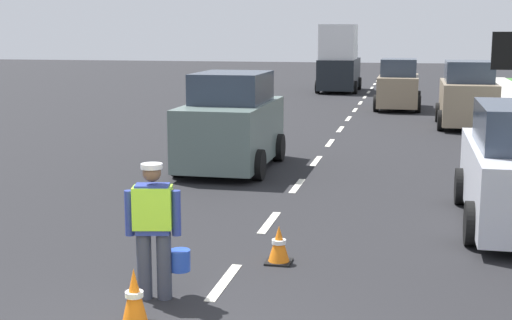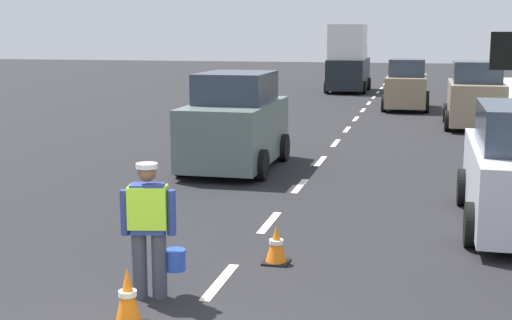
{
  "view_description": "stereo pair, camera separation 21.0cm",
  "coord_description": "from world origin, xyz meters",
  "px_view_note": "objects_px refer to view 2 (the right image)",
  "views": [
    {
      "loc": [
        2.3,
        -5.88,
        3.21
      ],
      "look_at": [
        -0.2,
        5.57,
        1.1
      ],
      "focal_mm": 50.42,
      "sensor_mm": 36.0,
      "label": 1
    },
    {
      "loc": [
        2.5,
        -5.83,
        3.21
      ],
      "look_at": [
        -0.2,
        5.57,
        1.1
      ],
      "focal_mm": 50.42,
      "sensor_mm": 36.0,
      "label": 2
    }
  ],
  "objects_px": {
    "delivery_truck": "(348,61)",
    "car_parked_far": "(475,97)",
    "road_worker": "(150,224)",
    "car_oncoming_lead": "(235,124)",
    "traffic_cone_near": "(276,245)",
    "traffic_cone_far": "(128,298)",
    "car_outgoing_far": "(407,86)"
  },
  "relations": [
    {
      "from": "traffic_cone_near",
      "to": "road_worker",
      "type": "bearing_deg",
      "value": -126.25
    },
    {
      "from": "traffic_cone_near",
      "to": "delivery_truck",
      "type": "bearing_deg",
      "value": 94.22
    },
    {
      "from": "traffic_cone_far",
      "to": "car_outgoing_far",
      "type": "distance_m",
      "value": 23.58
    },
    {
      "from": "road_worker",
      "to": "traffic_cone_near",
      "type": "xyz_separation_m",
      "value": [
        1.2,
        1.64,
        -0.67
      ]
    },
    {
      "from": "car_oncoming_lead",
      "to": "car_parked_far",
      "type": "relative_size",
      "value": 1.02
    },
    {
      "from": "delivery_truck",
      "to": "car_parked_far",
      "type": "distance_m",
      "value": 14.57
    },
    {
      "from": "road_worker",
      "to": "car_outgoing_far",
      "type": "distance_m",
      "value": 22.7
    },
    {
      "from": "traffic_cone_far",
      "to": "delivery_truck",
      "type": "distance_m",
      "value": 31.64
    },
    {
      "from": "delivery_truck",
      "to": "road_worker",
      "type": "bearing_deg",
      "value": -88.25
    },
    {
      "from": "road_worker",
      "to": "car_outgoing_far",
      "type": "height_order",
      "value": "car_outgoing_far"
    },
    {
      "from": "traffic_cone_far",
      "to": "delivery_truck",
      "type": "relative_size",
      "value": 0.15
    },
    {
      "from": "road_worker",
      "to": "car_oncoming_lead",
      "type": "bearing_deg",
      "value": 98.03
    },
    {
      "from": "car_oncoming_lead",
      "to": "car_outgoing_far",
      "type": "relative_size",
      "value": 1.02
    },
    {
      "from": "traffic_cone_near",
      "to": "delivery_truck",
      "type": "height_order",
      "value": "delivery_truck"
    },
    {
      "from": "car_oncoming_lead",
      "to": "road_worker",
      "type": "bearing_deg",
      "value": -81.97
    },
    {
      "from": "car_oncoming_lead",
      "to": "car_parked_far",
      "type": "height_order",
      "value": "car_oncoming_lead"
    },
    {
      "from": "traffic_cone_near",
      "to": "car_oncoming_lead",
      "type": "relative_size",
      "value": 0.14
    },
    {
      "from": "road_worker",
      "to": "delivery_truck",
      "type": "bearing_deg",
      "value": 91.75
    },
    {
      "from": "delivery_truck",
      "to": "traffic_cone_far",
      "type": "bearing_deg",
      "value": -88.17
    },
    {
      "from": "traffic_cone_far",
      "to": "car_oncoming_lead",
      "type": "relative_size",
      "value": 0.17
    },
    {
      "from": "delivery_truck",
      "to": "car_parked_far",
      "type": "height_order",
      "value": "delivery_truck"
    },
    {
      "from": "traffic_cone_near",
      "to": "delivery_truck",
      "type": "relative_size",
      "value": 0.12
    },
    {
      "from": "car_parked_far",
      "to": "car_outgoing_far",
      "type": "xyz_separation_m",
      "value": [
        -2.41,
        5.25,
        -0.07
      ]
    },
    {
      "from": "car_outgoing_far",
      "to": "car_parked_far",
      "type": "bearing_deg",
      "value": -65.35
    },
    {
      "from": "delivery_truck",
      "to": "car_oncoming_lead",
      "type": "xyz_separation_m",
      "value": [
        -0.24,
        -22.34,
        -0.56
      ]
    },
    {
      "from": "car_oncoming_lead",
      "to": "car_parked_far",
      "type": "xyz_separation_m",
      "value": [
        5.95,
        8.95,
        -0.02
      ]
    },
    {
      "from": "car_parked_far",
      "to": "traffic_cone_far",
      "type": "bearing_deg",
      "value": -104.46
    },
    {
      "from": "traffic_cone_near",
      "to": "delivery_truck",
      "type": "distance_m",
      "value": 29.18
    },
    {
      "from": "road_worker",
      "to": "car_oncoming_lead",
      "type": "xyz_separation_m",
      "value": [
        -1.18,
        8.37,
        0.12
      ]
    },
    {
      "from": "road_worker",
      "to": "traffic_cone_far",
      "type": "relative_size",
      "value": 2.48
    },
    {
      "from": "road_worker",
      "to": "car_parked_far",
      "type": "height_order",
      "value": "car_parked_far"
    },
    {
      "from": "road_worker",
      "to": "delivery_truck",
      "type": "height_order",
      "value": "delivery_truck"
    }
  ]
}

